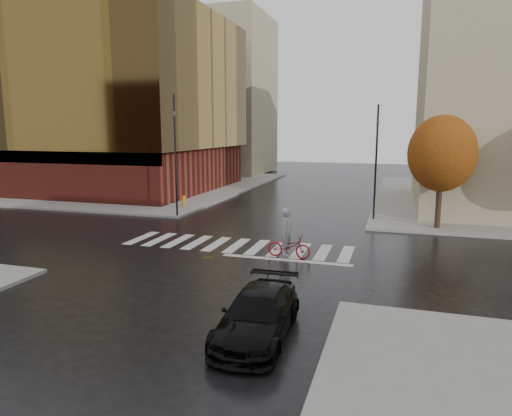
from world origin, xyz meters
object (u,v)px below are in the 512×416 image
Objects in this scene: sedan at (258,315)px; fire_hydrant at (184,200)px; cyclist at (288,241)px; traffic_light_nw at (175,146)px; traffic_light_ne at (376,155)px.

sedan is 22.32m from fire_hydrant.
sedan is 8.27m from cyclist.
traffic_light_nw is at bearing 56.86° from cyclist.
cyclist is 0.29× the size of traffic_light_nw.
traffic_light_nw reaches higher than sedan.
sedan is at bearing -168.31° from cyclist.
sedan is at bearing 20.34° from traffic_light_nw.
traffic_light_nw is at bearing -70.51° from fire_hydrant.
traffic_light_ne is at bearing -4.11° from fire_hydrant.
traffic_light_nw reaches higher than traffic_light_ne.
sedan is 5.88× the size of fire_hydrant.
traffic_light_nw is 12.90m from traffic_light_ne.
sedan is at bearing 60.13° from traffic_light_ne.
traffic_light_nw reaches higher than cyclist.
traffic_light_nw is 5.72m from fire_hydrant.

